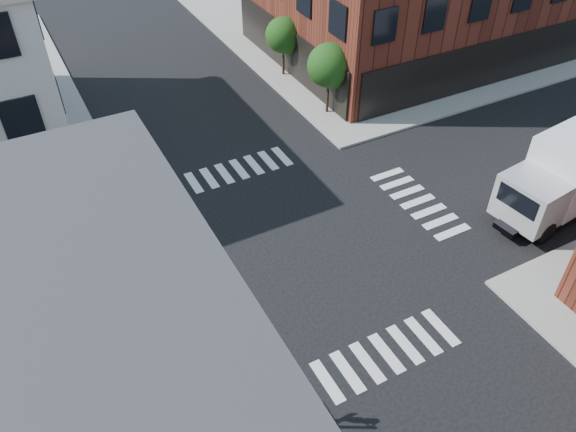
# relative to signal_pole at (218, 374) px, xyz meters

# --- Properties ---
(ground) EXTENTS (120.00, 120.00, 0.00)m
(ground) POSITION_rel_signal_pole_xyz_m (6.72, 6.68, -2.86)
(ground) COLOR black
(ground) RESTS_ON ground
(sidewalk_ne) EXTENTS (30.00, 30.00, 0.15)m
(sidewalk_ne) POSITION_rel_signal_pole_xyz_m (27.72, 27.68, -2.78)
(sidewalk_ne) COLOR gray
(sidewalk_ne) RESTS_ON ground
(tree_near) EXTENTS (2.69, 2.69, 4.49)m
(tree_near) POSITION_rel_signal_pole_xyz_m (14.28, 16.65, 0.30)
(tree_near) COLOR black
(tree_near) RESTS_ON ground
(tree_far) EXTENTS (2.43, 2.43, 4.07)m
(tree_far) POSITION_rel_signal_pole_xyz_m (14.28, 22.65, 0.02)
(tree_far) COLOR black
(tree_far) RESTS_ON ground
(signal_pole) EXTENTS (1.29, 1.24, 4.60)m
(signal_pole) POSITION_rel_signal_pole_xyz_m (0.00, 0.00, 0.00)
(signal_pole) COLOR black
(signal_pole) RESTS_ON ground
(traffic_cone) EXTENTS (0.52, 0.52, 0.73)m
(traffic_cone) POSITION_rel_signal_pole_xyz_m (2.34, 1.97, -2.51)
(traffic_cone) COLOR red
(traffic_cone) RESTS_ON ground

